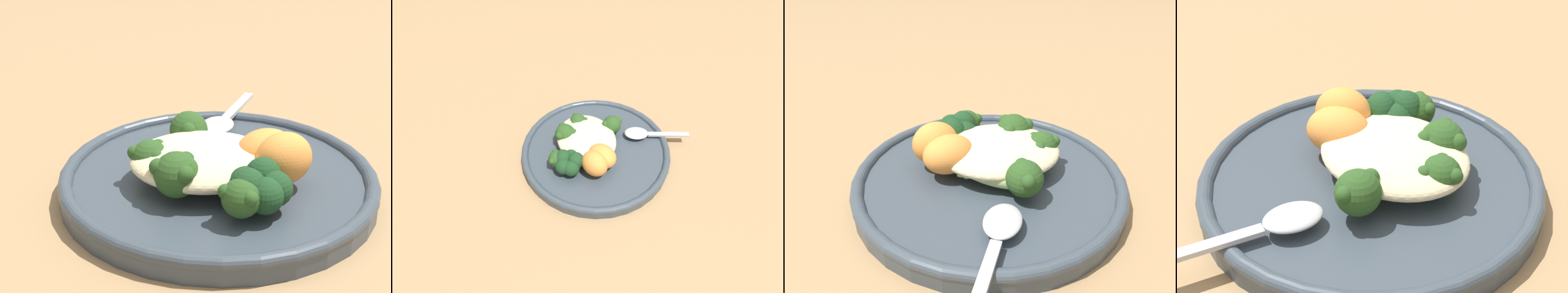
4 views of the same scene
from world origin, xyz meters
The scene contains 11 objects.
ground_plane centered at (0.00, 0.00, 0.00)m, with size 4.00×4.00×0.00m, color #9E7A51.
plate centered at (0.01, 0.01, 0.01)m, with size 0.26×0.26×0.02m.
quinoa_mound centered at (-0.01, 0.00, 0.04)m, with size 0.12×0.10×0.03m, color beige.
broccoli_stalk_0 centered at (-0.01, 0.05, 0.04)m, with size 0.08×0.06×0.03m.
broccoli_stalk_1 centered at (-0.04, 0.01, 0.04)m, with size 0.11×0.05×0.03m.
broccoli_stalk_2 centered at (-0.02, -0.02, 0.04)m, with size 0.09×0.09×0.04m.
broccoli_stalk_3 centered at (0.02, -0.04, 0.03)m, with size 0.03×0.11×0.03m.
sweet_potato_chunk_0 centered at (0.04, 0.01, 0.04)m, with size 0.05×0.04×0.04m, color orange.
sweet_potato_chunk_1 centered at (0.06, -0.01, 0.04)m, with size 0.05×0.04×0.04m, color orange.
kale_tuft centered at (0.03, -0.05, 0.04)m, with size 0.05×0.05×0.03m.
spoon centered at (0.01, 0.10, 0.03)m, with size 0.06×0.12×0.01m.
Camera 3 is at (0.05, 0.32, 0.23)m, focal length 35.00 mm.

